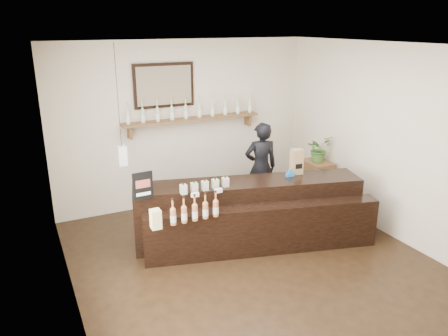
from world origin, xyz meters
The scene contains 10 objects.
ground centered at (0.00, 0.00, 0.00)m, with size 5.00×5.00×0.00m, color black.
room_shell centered at (0.00, 0.00, 1.70)m, with size 5.00×5.00×5.00m.
back_wall_decor centered at (-0.16, 2.37, 1.76)m, with size 2.66×0.96×1.69m.
counter centered at (0.26, 0.58, 0.43)m, with size 3.29×1.69×1.06m.
promo_sign centered at (-1.27, 0.69, 1.09)m, with size 0.26×0.03×0.37m.
paper_bag centered at (1.05, 0.67, 1.10)m, with size 0.19×0.15×0.38m.
tape_dispenser centered at (0.91, 0.61, 0.95)m, with size 0.13×0.05×0.10m.
side_cabinet centered at (2.00, 1.36, 0.39)m, with size 0.39×0.53×0.77m.
potted_plant centered at (2.00, 1.36, 1.00)m, with size 0.41×0.35×0.45m, color #3C6729.
shopkeeper centered at (0.97, 1.55, 0.86)m, with size 0.63×0.41×1.72m, color black.
Camera 1 is at (-2.60, -4.37, 3.05)m, focal length 35.00 mm.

